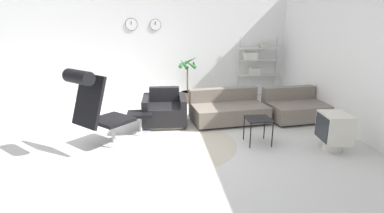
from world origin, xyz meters
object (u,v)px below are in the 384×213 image
(lounge_chair, at_px, (94,102))
(side_table, at_px, (258,121))
(crt_television, at_px, (334,130))
(couch_second, at_px, (295,108))
(shelf_unit, at_px, (257,60))
(armchair_red, at_px, (165,111))
(potted_plant, at_px, (188,85))
(couch_low, at_px, (228,110))
(ottoman, at_px, (140,118))

(lounge_chair, relative_size, side_table, 2.97)
(lounge_chair, height_order, crt_television, lounge_chair)
(couch_second, distance_m, crt_television, 1.59)
(lounge_chair, height_order, shelf_unit, shelf_unit)
(couch_second, bearing_deg, shelf_unit, -91.18)
(lounge_chair, bearing_deg, shelf_unit, 84.47)
(armchair_red, bearing_deg, potted_plant, -109.52)
(potted_plant, bearing_deg, couch_low, -67.79)
(armchair_red, distance_m, side_table, 1.98)
(shelf_unit, bearing_deg, crt_television, -88.34)
(crt_television, relative_size, shelf_unit, 0.37)
(ottoman, bearing_deg, crt_television, -20.00)
(lounge_chair, relative_size, potted_plant, 1.13)
(ottoman, relative_size, crt_television, 0.76)
(couch_low, relative_size, shelf_unit, 0.98)
(ottoman, height_order, couch_second, couch_second)
(side_table, bearing_deg, couch_second, 44.25)
(shelf_unit, bearing_deg, potted_plant, -168.93)
(crt_television, xyz_separation_m, potted_plant, (-2.04, 3.26, 0.11))
(couch_second, relative_size, potted_plant, 1.09)
(couch_low, xyz_separation_m, crt_television, (1.37, -1.62, 0.10))
(crt_television, xyz_separation_m, shelf_unit, (-0.11, 3.64, 0.68))
(couch_second, distance_m, potted_plant, 2.72)
(couch_second, bearing_deg, lounge_chair, 9.22)
(crt_television, distance_m, potted_plant, 3.85)
(armchair_red, relative_size, shelf_unit, 0.54)
(crt_television, bearing_deg, couch_low, 46.61)
(armchair_red, bearing_deg, ottoman, 45.47)
(armchair_red, xyz_separation_m, couch_second, (2.79, -0.01, -0.04))
(side_table, bearing_deg, potted_plant, 107.41)
(ottoman, distance_m, armchair_red, 0.65)
(couch_second, bearing_deg, potted_plant, -44.78)
(ottoman, height_order, couch_low, couch_low)
(lounge_chair, bearing_deg, ottoman, 90.00)
(ottoman, relative_size, couch_second, 0.36)
(lounge_chair, xyz_separation_m, crt_television, (3.82, -0.47, -0.46))
(ottoman, xyz_separation_m, side_table, (2.03, -0.77, 0.11))
(couch_low, distance_m, couch_second, 1.47)
(lounge_chair, relative_size, couch_low, 0.84)
(shelf_unit, bearing_deg, side_table, -107.65)
(lounge_chair, relative_size, ottoman, 2.89)
(armchair_red, xyz_separation_m, shelf_unit, (2.59, 2.04, 0.75))
(couch_low, distance_m, side_table, 1.27)
(armchair_red, height_order, side_table, armchair_red)
(lounge_chair, relative_size, shelf_unit, 0.82)
(side_table, distance_m, shelf_unit, 3.47)
(potted_plant, bearing_deg, shelf_unit, 11.07)
(shelf_unit, bearing_deg, couch_low, -122.11)
(side_table, bearing_deg, ottoman, 159.28)
(couch_low, distance_m, shelf_unit, 2.51)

